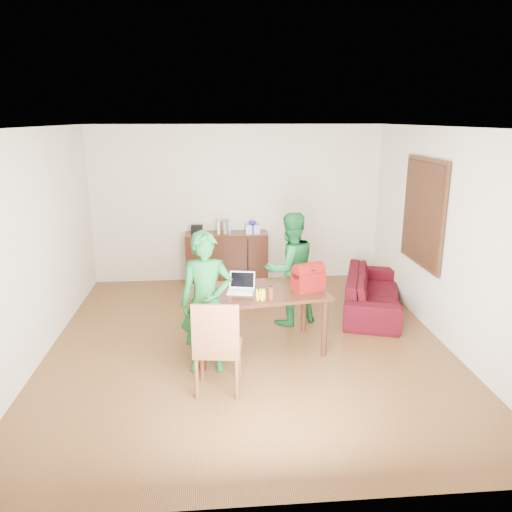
{
  "coord_description": "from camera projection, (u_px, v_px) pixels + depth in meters",
  "views": [
    {
      "loc": [
        -0.41,
        -5.83,
        2.81
      ],
      "look_at": [
        0.1,
        0.09,
        1.15
      ],
      "focal_mm": 35.0,
      "sensor_mm": 36.0,
      "label": 1
    }
  ],
  "objects": [
    {
      "name": "room",
      "position": [
        248.0,
        243.0,
        6.16
      ],
      "size": [
        5.2,
        5.7,
        2.9
      ],
      "color": "#442611",
      "rests_on": "ground"
    },
    {
      "name": "table",
      "position": [
        257.0,
        298.0,
        6.1
      ],
      "size": [
        1.76,
        1.16,
        0.77
      ],
      "rotation": [
        0.0,
        0.0,
        0.15
      ],
      "color": "black",
      "rests_on": "ground"
    },
    {
      "name": "chair",
      "position": [
        218.0,
        364.0,
        5.23
      ],
      "size": [
        0.53,
        0.51,
        1.05
      ],
      "rotation": [
        0.0,
        0.0,
        -0.12
      ],
      "color": "brown",
      "rests_on": "ground"
    },
    {
      "name": "person_near",
      "position": [
        206.0,
        303.0,
        5.57
      ],
      "size": [
        0.6,
        0.4,
        1.62
      ],
      "primitive_type": "imported",
      "rotation": [
        0.0,
        0.0,
        0.02
      ],
      "color": "#145C24",
      "rests_on": "ground"
    },
    {
      "name": "person_far",
      "position": [
        290.0,
        269.0,
        6.89
      ],
      "size": [
        0.93,
        0.84,
        1.58
      ],
      "primitive_type": "imported",
      "rotation": [
        0.0,
        0.0,
        3.52
      ],
      "color": "#16632B",
      "rests_on": "ground"
    },
    {
      "name": "laptop",
      "position": [
        241.0,
        289.0,
        6.01
      ],
      "size": [
        0.35,
        0.27,
        0.22
      ],
      "rotation": [
        0.0,
        0.0,
        -0.19
      ],
      "color": "white",
      "rests_on": "table"
    },
    {
      "name": "bananas",
      "position": [
        261.0,
        299.0,
        5.72
      ],
      "size": [
        0.17,
        0.12,
        0.06
      ],
      "primitive_type": null,
      "rotation": [
        0.0,
        0.0,
        0.18
      ],
      "color": "yellow",
      "rests_on": "table"
    },
    {
      "name": "bottle",
      "position": [
        271.0,
        292.0,
        5.77
      ],
      "size": [
        0.07,
        0.07,
        0.17
      ],
      "primitive_type": "cylinder",
      "rotation": [
        0.0,
        0.0,
        -0.21
      ],
      "color": "#5C2B15",
      "rests_on": "table"
    },
    {
      "name": "red_bag",
      "position": [
        308.0,
        280.0,
        6.06
      ],
      "size": [
        0.42,
        0.34,
        0.27
      ],
      "primitive_type": "cube",
      "rotation": [
        0.0,
        0.0,
        0.39
      ],
      "color": "maroon",
      "rests_on": "table"
    },
    {
      "name": "sofa",
      "position": [
        373.0,
        292.0,
        7.48
      ],
      "size": [
        1.34,
        2.11,
        0.57
      ],
      "primitive_type": "imported",
      "rotation": [
        0.0,
        0.0,
        1.26
      ],
      "color": "#410810",
      "rests_on": "ground"
    }
  ]
}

